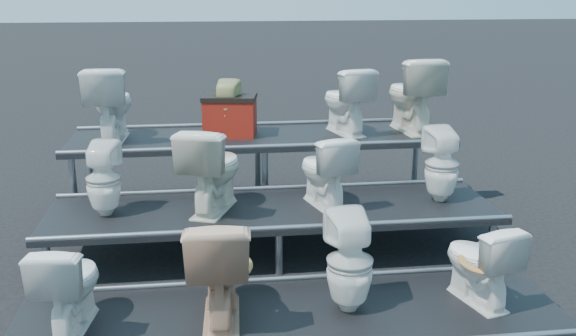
{
  "coord_description": "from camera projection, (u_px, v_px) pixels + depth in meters",
  "views": [
    {
      "loc": [
        -0.59,
        -5.7,
        2.5
      ],
      "look_at": [
        0.16,
        0.1,
        0.82
      ],
      "focal_mm": 40.0,
      "sensor_mm": 36.0,
      "label": 1
    }
  ],
  "objects": [
    {
      "name": "ground",
      "position": [
        273.0,
        252.0,
        6.2
      ],
      "size": [
        80.0,
        80.0,
        0.0
      ],
      "primitive_type": "plane",
      "color": "black",
      "rests_on": "ground"
    },
    {
      "name": "tier_front",
      "position": [
        291.0,
        316.0,
        4.95
      ],
      "size": [
        4.2,
        1.2,
        0.06
      ],
      "primitive_type": "cube",
      "color": "black",
      "rests_on": "ground"
    },
    {
      "name": "tier_mid",
      "position": [
        273.0,
        230.0,
        6.13
      ],
      "size": [
        4.2,
        1.2,
        0.46
      ],
      "primitive_type": "cube",
      "color": "black",
      "rests_on": "ground"
    },
    {
      "name": "tier_back",
      "position": [
        261.0,
        172.0,
        7.32
      ],
      "size": [
        4.2,
        1.2,
        0.86
      ],
      "primitive_type": "cube",
      "color": "black",
      "rests_on": "ground"
    },
    {
      "name": "toilet_0",
      "position": [
        69.0,
        284.0,
        4.65
      ],
      "size": [
        0.48,
        0.72,
        0.69
      ],
      "primitive_type": "imported",
      "rotation": [
        0.0,
        0.0,
        3.0
      ],
      "color": "white",
      "rests_on": "tier_front"
    },
    {
      "name": "toilet_1",
      "position": [
        219.0,
        266.0,
        4.76
      ],
      "size": [
        0.51,
        0.84,
        0.84
      ],
      "primitive_type": "imported",
      "rotation": [
        0.0,
        0.0,
        3.09
      ],
      "color": "tan",
      "rests_on": "tier_front"
    },
    {
      "name": "toilet_2",
      "position": [
        350.0,
        262.0,
        4.88
      ],
      "size": [
        0.39,
        0.39,
        0.8
      ],
      "primitive_type": "imported",
      "rotation": [
        0.0,
        0.0,
        3.23
      ],
      "color": "white",
      "rests_on": "tier_front"
    },
    {
      "name": "toilet_3",
      "position": [
        479.0,
        262.0,
        5.03
      ],
      "size": [
        0.54,
        0.74,
        0.68
      ],
      "primitive_type": "imported",
      "rotation": [
        0.0,
        0.0,
        3.41
      ],
      "color": "white",
      "rests_on": "tier_front"
    },
    {
      "name": "toilet_4",
      "position": [
        103.0,
        179.0,
        5.78
      ],
      "size": [
        0.35,
        0.36,
        0.68
      ],
      "primitive_type": "imported",
      "rotation": [
        0.0,
        0.0,
        2.98
      ],
      "color": "white",
      "rests_on": "tier_mid"
    },
    {
      "name": "toilet_5",
      "position": [
        212.0,
        169.0,
        5.89
      ],
      "size": [
        0.71,
        0.9,
        0.81
      ],
      "primitive_type": "imported",
      "rotation": [
        0.0,
        0.0,
        2.78
      ],
      "color": "silver",
      "rests_on": "tier_mid"
    },
    {
      "name": "toilet_6",
      "position": [
        324.0,
        170.0,
        6.03
      ],
      "size": [
        0.56,
        0.76,
        0.7
      ],
      "primitive_type": "imported",
      "rotation": [
        0.0,
        0.0,
        3.41
      ],
      "color": "white",
      "rests_on": "tier_mid"
    },
    {
      "name": "toilet_7",
      "position": [
        442.0,
        165.0,
        6.17
      ],
      "size": [
        0.36,
        0.36,
        0.73
      ],
      "primitive_type": "imported",
      "rotation": [
        0.0,
        0.0,
        3.24
      ],
      "color": "white",
      "rests_on": "tier_mid"
    },
    {
      "name": "toilet_8",
      "position": [
        110.0,
        103.0,
        6.89
      ],
      "size": [
        0.49,
        0.81,
        0.8
      ],
      "primitive_type": "imported",
      "rotation": [
        0.0,
        0.0,
        3.09
      ],
      "color": "white",
      "rests_on": "tier_back"
    },
    {
      "name": "toilet_9",
      "position": [
        227.0,
        109.0,
        7.06
      ],
      "size": [
        0.35,
        0.35,
        0.63
      ],
      "primitive_type": "imported",
      "rotation": [
        0.0,
        0.0,
        2.88
      ],
      "color": "#CAC885",
      "rests_on": "tier_back"
    },
    {
      "name": "toilet_10",
      "position": [
        345.0,
        100.0,
        7.21
      ],
      "size": [
        0.59,
        0.82,
        0.75
      ],
      "primitive_type": "imported",
      "rotation": [
        0.0,
        0.0,
        3.4
      ],
      "color": "white",
      "rests_on": "tier_back"
    },
    {
      "name": "toilet_11",
      "position": [
        412.0,
        94.0,
        7.29
      ],
      "size": [
        0.56,
        0.88,
        0.85
      ],
      "primitive_type": "imported",
      "rotation": [
        0.0,
        0.0,
        3.25
      ],
      "color": "silver",
      "rests_on": "tier_back"
    },
    {
      "name": "red_crate",
      "position": [
        230.0,
        117.0,
        7.17
      ],
      "size": [
        0.63,
        0.54,
        0.4
      ],
      "primitive_type": "cube",
      "rotation": [
        0.0,
        0.0,
        -0.17
      ],
      "color": "maroon",
      "rests_on": "tier_back"
    }
  ]
}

